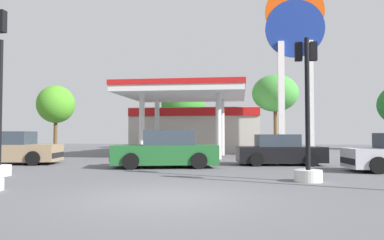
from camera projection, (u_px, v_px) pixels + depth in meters
The scene contains 10 objects.
ground_plane at pixel (167, 197), 8.35m from camera, with size 90.00×90.00×0.00m, color #56565B.
gas_station at pixel (196, 126), 29.63m from camera, with size 9.79×14.09×4.43m.
station_pole_sign at pixel (295, 46), 24.70m from camera, with size 3.86×0.56×11.51m.
car_0 at pixel (12, 149), 17.63m from camera, with size 4.55×2.49×1.55m.
car_1 at pixel (165, 150), 15.92m from camera, with size 4.73×2.82×1.59m.
car_3 at pixel (280, 151), 17.15m from camera, with size 4.10×2.16×1.41m.
traffic_signal_1 at pixel (308, 138), 11.18m from camera, with size 0.81×0.81×4.32m.
tree_0 at pixel (56, 104), 38.91m from camera, with size 3.88×3.88×6.50m.
tree_1 at pixel (183, 104), 37.18m from camera, with size 4.33×4.33×6.43m.
tree_2 at pixel (275, 93), 33.64m from camera, with size 4.13×4.13×6.79m.
Camera 1 is at (1.66, -8.27, 1.41)m, focal length 34.97 mm.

